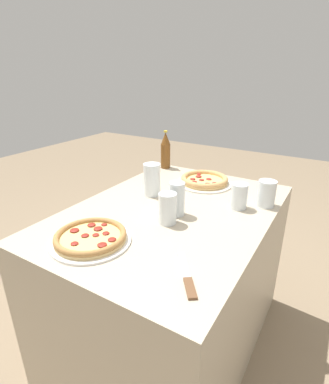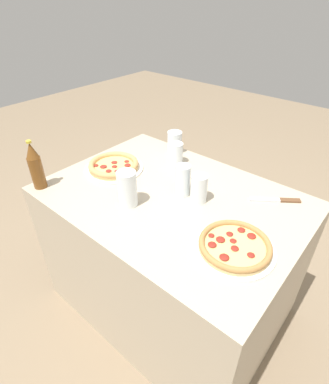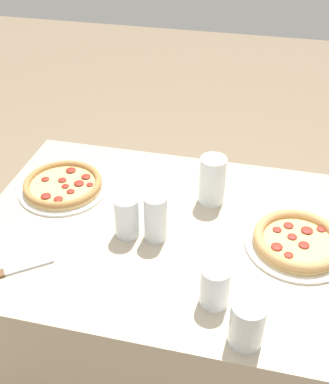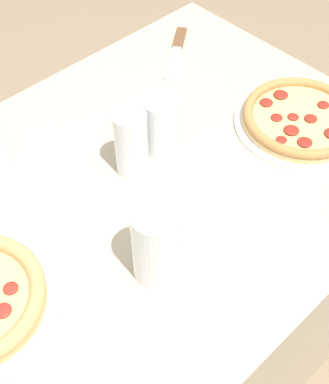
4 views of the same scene
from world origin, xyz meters
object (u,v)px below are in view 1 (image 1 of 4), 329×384
object	(u,v)px
glass_red_wine	(168,209)
beer_bottle	(166,151)
glass_water	(266,195)
glass_lemonade	(177,201)
knife	(187,276)
pizza_margherita	(204,180)
glass_cola	(152,181)
pizza_pepperoni	(91,238)
glass_orange_juice	(239,197)

from	to	relation	value
glass_red_wine	beer_bottle	world-z (taller)	beer_bottle
glass_water	glass_lemonade	xyz separation A→B (m)	(-0.28, 0.29, 0.01)
beer_bottle	knife	distance (m)	1.05
glass_lemonade	beer_bottle	size ratio (longest dim) A/B	0.62
pizza_margherita	glass_cola	bearing A→B (deg)	149.75
glass_lemonade	knife	distance (m)	0.41
pizza_margherita	glass_red_wine	bearing A→B (deg)	-173.34
pizza_pepperoni	glass_water	xyz separation A→B (m)	(0.62, -0.44, 0.03)
glass_orange_juice	glass_water	bearing A→B (deg)	-48.32
glass_lemonade	knife	xyz separation A→B (m)	(-0.34, -0.22, -0.06)
pizza_margherita	glass_red_wine	size ratio (longest dim) A/B	2.33
pizza_margherita	knife	xyz separation A→B (m)	(-0.73, -0.27, -0.02)
glass_red_wine	glass_water	xyz separation A→B (m)	(0.36, -0.29, -0.01)
glass_orange_juice	glass_cola	bearing A→B (deg)	99.73
glass_red_wine	glass_lemonade	bearing A→B (deg)	2.77
glass_red_wine	knife	bearing A→B (deg)	-139.72
glass_lemonade	glass_orange_juice	bearing A→B (deg)	-45.26
glass_lemonade	glass_cola	bearing A→B (deg)	58.43
knife	beer_bottle	bearing A→B (deg)	34.47
pizza_pepperoni	pizza_margherita	size ratio (longest dim) A/B	0.98
glass_cola	glass_red_wine	xyz separation A→B (m)	(-0.21, -0.21, -0.01)
pizza_margherita	beer_bottle	world-z (taller)	beer_bottle
pizza_pepperoni	glass_lemonade	bearing A→B (deg)	-23.86
glass_cola	knife	world-z (taller)	glass_cola
glass_water	pizza_pepperoni	bearing A→B (deg)	144.56
glass_red_wine	beer_bottle	xyz separation A→B (m)	(0.61, 0.38, 0.05)
glass_water	glass_orange_juice	xyz separation A→B (m)	(-0.08, 0.09, -0.00)
pizza_pepperoni	beer_bottle	xyz separation A→B (m)	(0.87, 0.22, 0.09)
pizza_pepperoni	pizza_margherita	world-z (taller)	pizza_margherita
pizza_pepperoni	glass_red_wine	size ratio (longest dim) A/B	2.27
glass_cola	glass_orange_juice	distance (m)	0.41
glass_cola	glass_lemonade	size ratio (longest dim) A/B	1.09
glass_orange_juice	beer_bottle	xyz separation A→B (m)	(0.33, 0.57, 0.06)
glass_red_wine	glass_water	distance (m)	0.46
glass_red_wine	beer_bottle	distance (m)	0.71
glass_water	glass_orange_juice	size ratio (longest dim) A/B	1.05
glass_cola	pizza_margherita	bearing A→B (deg)	-30.25
pizza_pepperoni	glass_water	bearing A→B (deg)	-35.44
glass_cola	beer_bottle	bearing A→B (deg)	22.59
glass_cola	glass_red_wine	distance (m)	0.29
knife	pizza_pepperoni	bearing A→B (deg)	90.69
pizza_pepperoni	glass_red_wine	bearing A→B (deg)	-30.75
pizza_pepperoni	glass_water	distance (m)	0.77
pizza_pepperoni	glass_cola	distance (m)	0.48
glass_water	beer_bottle	bearing A→B (deg)	69.62
glass_cola	glass_water	xyz separation A→B (m)	(0.15, -0.50, -0.02)
pizza_pepperoni	glass_lemonade	size ratio (longest dim) A/B	1.99
glass_red_wine	glass_water	world-z (taller)	glass_red_wine
pizza_margherita	glass_orange_juice	distance (m)	0.32
pizza_pepperoni	pizza_margherita	xyz separation A→B (m)	(0.73, -0.10, 0.00)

